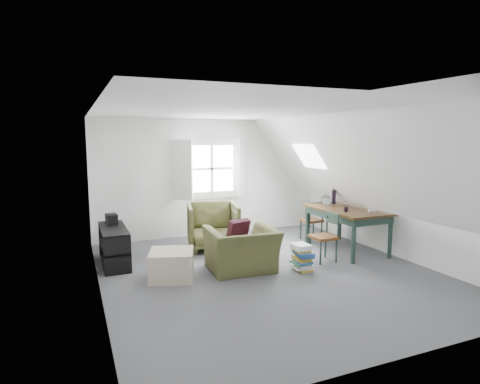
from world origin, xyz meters
name	(u,v)px	position (x,y,z in m)	size (l,w,h in m)	color
floor	(268,272)	(0.00, 0.00, 0.00)	(5.50, 5.50, 0.00)	#4C4D51
ceiling	(269,112)	(0.00, 0.00, 2.50)	(5.50, 5.50, 0.00)	white
wall_back	(211,178)	(0.00, 2.75, 1.25)	(5.00, 5.00, 0.00)	white
wall_front	(404,232)	(0.00, -2.75, 1.25)	(5.00, 5.00, 0.00)	white
wall_left	(97,204)	(-2.50, 0.00, 1.25)	(5.50, 5.50, 0.00)	white
wall_right	(394,186)	(2.50, 0.00, 1.25)	(5.50, 5.50, 0.00)	white
slope_left	(168,162)	(-1.55, 0.00, 1.78)	(5.50, 5.50, 0.00)	white
slope_right	(351,158)	(1.55, 0.00, 1.78)	(5.50, 5.50, 0.00)	white
dormer_window	(212,169)	(0.00, 2.68, 1.45)	(1.71, 0.35, 1.30)	white
skylight	(309,156)	(1.55, 1.30, 1.75)	(0.55, 0.75, 0.04)	white
armchair_near	(242,270)	(-0.35, 0.23, 0.00)	(1.06, 0.93, 0.69)	#464824
armchair_far	(213,248)	(-0.35, 1.65, 0.00)	(0.93, 0.96, 0.87)	#464824
throw_pillow	(238,231)	(-0.35, 0.38, 0.62)	(0.37, 0.11, 0.37)	#390F1E
ottoman	(172,265)	(-1.47, 0.30, 0.21)	(0.64, 0.64, 0.43)	tan
dining_table	(346,214)	(1.92, 0.55, 0.70)	(0.96, 1.61, 0.80)	#34210E
demijohn	(326,199)	(1.77, 1.00, 0.92)	(0.20, 0.20, 0.28)	silver
vase_twigs	(334,196)	(2.02, 1.10, 0.96)	(0.09, 0.10, 0.68)	black
cup	(346,212)	(1.67, 0.25, 0.80)	(0.09, 0.09, 0.08)	black
paper_box	(372,211)	(2.12, 0.10, 0.82)	(0.11, 0.07, 0.04)	white
dining_chair_far	(312,220)	(1.75, 1.44, 0.43)	(0.38, 0.38, 0.82)	#5C3316
dining_chair_near	(325,236)	(1.17, 0.15, 0.44)	(0.39, 0.39, 0.84)	#5C3316
media_shelf	(114,248)	(-2.19, 1.33, 0.28)	(0.41, 1.22, 0.63)	black
electronics_box	(112,220)	(-2.19, 1.62, 0.71)	(0.18, 0.25, 0.20)	black
magazine_stack	(302,257)	(0.55, -0.13, 0.21)	(0.32, 0.38, 0.42)	#B29933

